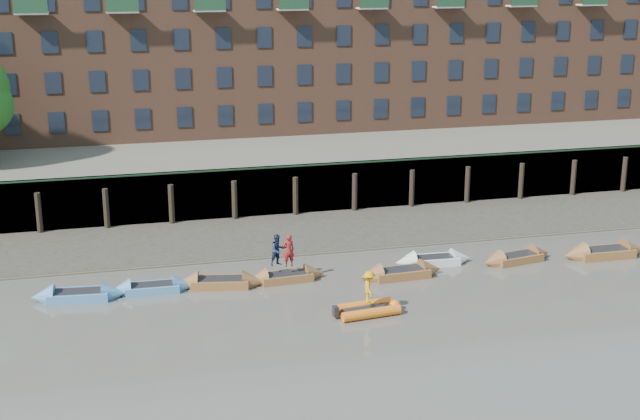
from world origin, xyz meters
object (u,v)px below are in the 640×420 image
object	(u,v)px
rowboat_5	(433,260)
rowboat_6	(517,258)
rowboat_4	(401,273)
rowboat_1	(152,288)
rowboat_7	(604,253)
person_rower_b	(278,250)
person_rib_crew	(369,287)
person_rower_a	(289,250)
rib_tender	(370,309)
rowboat_0	(78,295)
rowboat_2	(220,282)
rowboat_3	(286,277)

from	to	relation	value
rowboat_5	rowboat_6	size ratio (longest dim) A/B	0.97
rowboat_4	rowboat_5	world-z (taller)	rowboat_4
rowboat_1	rowboat_7	size ratio (longest dim) A/B	0.84
person_rower_b	person_rib_crew	world-z (taller)	person_rower_b
rowboat_7	person_rib_crew	xyz separation A→B (m)	(-15.33, -4.59, 1.07)
rowboat_6	person_rower_a	size ratio (longest dim) A/B	2.60
rowboat_4	rowboat_5	bearing A→B (deg)	29.07
rib_tender	person_rower_b	bearing A→B (deg)	114.69
rowboat_1	person_rower_a	bearing A→B (deg)	-0.09
rowboat_0	rowboat_2	size ratio (longest dim) A/B	1.00
rowboat_1	rowboat_2	bearing A→B (deg)	-0.67
rowboat_2	rib_tender	xyz separation A→B (m)	(6.41, -5.27, 0.01)
rowboat_2	rowboat_7	bearing A→B (deg)	9.28
person_rower_a	person_rib_crew	world-z (taller)	person_rower_a
rowboat_4	rowboat_3	bearing A→B (deg)	167.80
rowboat_1	rowboat_6	xyz separation A→B (m)	(20.02, -0.28, 0.01)
rowboat_6	rowboat_2	bearing A→B (deg)	168.91
rowboat_7	person_rower_a	size ratio (longest dim) A/B	2.89
rib_tender	rowboat_3	bearing A→B (deg)	112.72
rowboat_4	person_rower_a	xyz separation A→B (m)	(-5.88, 0.90, 1.46)
rowboat_0	rowboat_1	bearing A→B (deg)	8.34
rowboat_5	person_rower_b	xyz separation A→B (m)	(-8.81, -0.35, 1.44)
rowboat_5	rowboat_7	bearing A→B (deg)	-4.56
rowboat_5	rowboat_2	bearing A→B (deg)	-174.72
rowboat_4	rib_tender	xyz separation A→B (m)	(-3.07, -4.33, 0.00)
rowboat_4	rowboat_5	xyz separation A→B (m)	(2.41, 1.53, -0.01)
rowboat_7	rowboat_0	bearing A→B (deg)	179.36
rowboat_0	rowboat_7	xyz separation A→B (m)	(28.80, -0.56, 0.02)
rowboat_5	rib_tender	bearing A→B (deg)	-130.61
rowboat_3	rowboat_4	distance (m)	6.09
rowboat_7	rowboat_3	bearing A→B (deg)	178.49
rowboat_1	rowboat_4	bearing A→B (deg)	-3.51
person_rower_a	person_rower_b	world-z (taller)	person_rower_a
rowboat_3	rowboat_7	distance (m)	18.27
rowboat_1	rowboat_4	xyz separation A→B (m)	(12.95, -1.05, 0.02)
rowboat_2	person_rower_b	world-z (taller)	person_rower_b
rowboat_0	rowboat_6	xyz separation A→B (m)	(23.64, -0.11, -0.01)
person_rib_crew	rowboat_1	bearing A→B (deg)	70.38
rowboat_2	rowboat_5	world-z (taller)	rowboat_2
person_rower_a	person_rib_crew	xyz separation A→B (m)	(2.79, -5.18, -0.37)
rowboat_6	rowboat_7	world-z (taller)	rowboat_7
rowboat_0	person_rower_a	bearing A→B (deg)	5.68
rowboat_3	rowboat_5	world-z (taller)	rowboat_5
rowboat_1	rib_tender	distance (m)	11.25
rowboat_0	rowboat_4	distance (m)	16.59
rowboat_1	person_rower_b	world-z (taller)	person_rower_b
rowboat_3	person_rower_a	xyz separation A→B (m)	(0.14, -0.05, 1.47)
rowboat_4	rowboat_7	bearing A→B (deg)	-1.79
rowboat_7	person_rower_a	distance (m)	18.19
rowboat_1	rowboat_3	size ratio (longest dim) A/B	0.98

